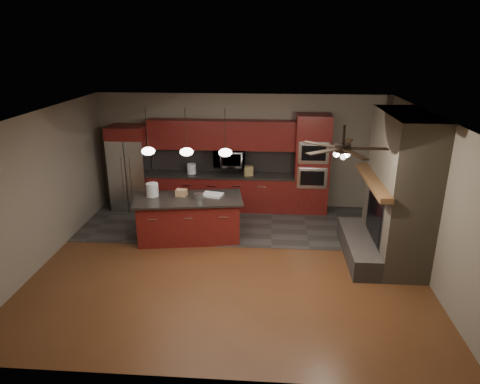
# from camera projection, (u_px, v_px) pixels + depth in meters

# --- Properties ---
(ground) EXTENTS (7.00, 7.00, 0.00)m
(ground) POSITION_uv_depth(u_px,v_px,m) (230.00, 262.00, 8.16)
(ground) COLOR #58331A
(ground) RESTS_ON ground
(ceiling) EXTENTS (7.00, 6.00, 0.02)m
(ceiling) POSITION_uv_depth(u_px,v_px,m) (229.00, 115.00, 7.22)
(ceiling) COLOR white
(ceiling) RESTS_ON back_wall
(back_wall) EXTENTS (7.00, 0.02, 2.80)m
(back_wall) POSITION_uv_depth(u_px,v_px,m) (241.00, 152.00, 10.51)
(back_wall) COLOR #726B5B
(back_wall) RESTS_ON ground
(right_wall) EXTENTS (0.02, 6.00, 2.80)m
(right_wall) POSITION_uv_depth(u_px,v_px,m) (430.00, 198.00, 7.45)
(right_wall) COLOR #726B5B
(right_wall) RESTS_ON ground
(left_wall) EXTENTS (0.02, 6.00, 2.80)m
(left_wall) POSITION_uv_depth(u_px,v_px,m) (42.00, 188.00, 7.93)
(left_wall) COLOR #726B5B
(left_wall) RESTS_ON ground
(slate_tile_patch) EXTENTS (7.00, 2.40, 0.01)m
(slate_tile_patch) POSITION_uv_depth(u_px,v_px,m) (238.00, 223.00, 9.85)
(slate_tile_patch) COLOR #383532
(slate_tile_patch) RESTS_ON ground
(fireplace_column) EXTENTS (1.30, 2.10, 2.80)m
(fireplace_column) POSITION_uv_depth(u_px,v_px,m) (396.00, 195.00, 7.89)
(fireplace_column) COLOR #706450
(fireplace_column) RESTS_ON ground
(back_cabinetry) EXTENTS (3.59, 0.64, 2.20)m
(back_cabinetry) POSITION_uv_depth(u_px,v_px,m) (221.00, 174.00, 10.47)
(back_cabinetry) COLOR maroon
(back_cabinetry) RESTS_ON ground
(oven_tower) EXTENTS (0.80, 0.63, 2.38)m
(oven_tower) POSITION_uv_depth(u_px,v_px,m) (312.00, 164.00, 10.17)
(oven_tower) COLOR maroon
(oven_tower) RESTS_ON ground
(microwave) EXTENTS (0.73, 0.41, 0.50)m
(microwave) POSITION_uv_depth(u_px,v_px,m) (229.00, 158.00, 10.32)
(microwave) COLOR silver
(microwave) RESTS_ON back_cabinetry
(refrigerator) EXTENTS (0.89, 0.75, 2.07)m
(refrigerator) POSITION_uv_depth(u_px,v_px,m) (130.00, 168.00, 10.45)
(refrigerator) COLOR silver
(refrigerator) RESTS_ON ground
(kitchen_island) EXTENTS (2.33, 1.33, 0.92)m
(kitchen_island) POSITION_uv_depth(u_px,v_px,m) (189.00, 218.00, 8.95)
(kitchen_island) COLOR maroon
(kitchen_island) RESTS_ON ground
(white_bucket) EXTENTS (0.27, 0.27, 0.28)m
(white_bucket) POSITION_uv_depth(u_px,v_px,m) (152.00, 190.00, 8.86)
(white_bucket) COLOR silver
(white_bucket) RESTS_ON kitchen_island
(paint_can) EXTENTS (0.22, 0.22, 0.13)m
(paint_can) POSITION_uv_depth(u_px,v_px,m) (199.00, 196.00, 8.71)
(paint_can) COLOR #A5A5A9
(paint_can) RESTS_ON kitchen_island
(paint_tray) EXTENTS (0.47, 0.38, 0.04)m
(paint_tray) POSITION_uv_depth(u_px,v_px,m) (212.00, 195.00, 8.92)
(paint_tray) COLOR silver
(paint_tray) RESTS_ON kitchen_island
(cardboard_box) EXTENTS (0.24, 0.19, 0.14)m
(cardboard_box) POSITION_uv_depth(u_px,v_px,m) (181.00, 193.00, 8.89)
(cardboard_box) COLOR #A77D56
(cardboard_box) RESTS_ON kitchen_island
(counter_bucket) EXTENTS (0.27, 0.27, 0.24)m
(counter_bucket) POSITION_uv_depth(u_px,v_px,m) (192.00, 169.00, 10.43)
(counter_bucket) COLOR white
(counter_bucket) RESTS_ON back_cabinetry
(counter_box) EXTENTS (0.24, 0.20, 0.23)m
(counter_box) POSITION_uv_depth(u_px,v_px,m) (248.00, 171.00, 10.29)
(counter_box) COLOR #957F4C
(counter_box) RESTS_ON back_cabinetry
(pendant_left) EXTENTS (0.26, 0.26, 0.92)m
(pendant_left) POSITION_uv_depth(u_px,v_px,m) (148.00, 151.00, 8.27)
(pendant_left) COLOR black
(pendant_left) RESTS_ON ceiling
(pendant_center) EXTENTS (0.26, 0.26, 0.92)m
(pendant_center) POSITION_uv_depth(u_px,v_px,m) (187.00, 152.00, 8.22)
(pendant_center) COLOR black
(pendant_center) RESTS_ON ceiling
(pendant_right) EXTENTS (0.26, 0.26, 0.92)m
(pendant_right) POSITION_uv_depth(u_px,v_px,m) (225.00, 152.00, 8.17)
(pendant_right) COLOR black
(pendant_right) RESTS_ON ceiling
(ceiling_fan) EXTENTS (1.27, 1.33, 0.41)m
(ceiling_fan) POSITION_uv_depth(u_px,v_px,m) (343.00, 148.00, 6.46)
(ceiling_fan) COLOR black
(ceiling_fan) RESTS_ON ceiling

